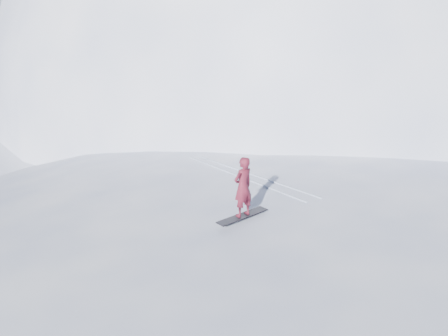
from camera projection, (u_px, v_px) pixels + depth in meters
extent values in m
plane|color=white|center=(359.00, 287.00, 12.83)|extent=(400.00, 400.00, 0.00)
ellipsoid|color=white|center=(316.00, 239.00, 15.78)|extent=(36.00, 28.00, 4.80)
ellipsoid|color=white|center=(320.00, 102.00, 44.77)|extent=(60.00, 56.00, 56.00)
ellipsoid|color=white|center=(257.00, 126.00, 34.08)|extent=(28.00, 24.00, 18.00)
ellipsoid|color=white|center=(204.00, 226.00, 16.81)|extent=(7.00, 6.30, 1.00)
ellipsoid|color=white|center=(403.00, 199.00, 19.48)|extent=(4.00, 3.60, 0.60)
cube|color=black|center=(243.00, 216.00, 11.81)|extent=(1.68, 0.61, 0.03)
imported|color=maroon|center=(243.00, 187.00, 11.56)|extent=(0.66, 0.50, 1.65)
cube|color=silver|center=(240.00, 176.00, 14.97)|extent=(0.96, 5.94, 0.04)
cube|color=silver|center=(252.00, 174.00, 15.20)|extent=(1.20, 5.90, 0.04)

